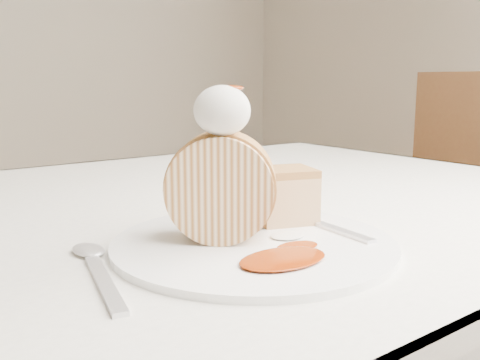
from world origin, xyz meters
TOP-DOWN VIEW (x-y plane):
  - table at (0.00, 0.20)m, footprint 1.40×0.90m
  - chair_end at (0.96, 0.32)m, footprint 0.46×0.46m
  - plate at (0.01, -0.02)m, footprint 0.37×0.37m
  - roulade_slice at (-0.02, 0.01)m, footprint 0.12×0.11m
  - cake_chunk at (0.08, 0.02)m, footprint 0.08×0.08m
  - whipped_cream at (-0.02, -0.01)m, footprint 0.06×0.06m
  - caramel_drizzle at (-0.01, -0.01)m, footprint 0.03×0.02m
  - caramel_pool at (-0.01, -0.09)m, footprint 0.10×0.09m
  - fork at (0.10, -0.04)m, footprint 0.04×0.17m
  - spoon at (-0.16, -0.03)m, footprint 0.06×0.17m

SIDE VIEW (x-z plane):
  - chair_end at x=0.96m, z-range 0.07..1.01m
  - table at x=0.00m, z-range 0.29..1.04m
  - spoon at x=-0.16m, z-range 0.75..0.75m
  - plate at x=0.01m, z-range 0.75..0.76m
  - fork at x=0.10m, z-range 0.76..0.76m
  - caramel_pool at x=-0.01m, z-range 0.76..0.76m
  - cake_chunk at x=0.08m, z-range 0.76..0.81m
  - roulade_slice at x=-0.02m, z-range 0.76..0.86m
  - whipped_cream at x=-0.02m, z-range 0.86..0.91m
  - caramel_drizzle at x=-0.01m, z-range 0.91..0.92m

